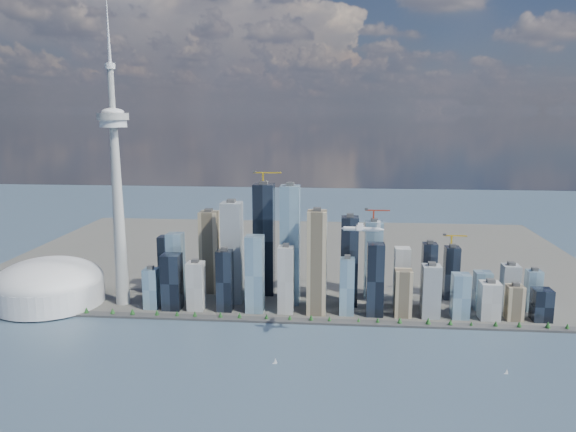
# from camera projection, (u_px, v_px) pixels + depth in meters

# --- Properties ---
(ground) EXTENTS (4000.00, 4000.00, 0.00)m
(ground) POSITION_uv_depth(u_px,v_px,m) (255.00, 391.00, 743.18)
(ground) COLOR #375161
(ground) RESTS_ON ground
(seawall) EXTENTS (1100.00, 22.00, 4.00)m
(seawall) POSITION_uv_depth(u_px,v_px,m) (276.00, 320.00, 987.55)
(seawall) COLOR #383838
(seawall) RESTS_ON ground
(land) EXTENTS (1400.00, 900.00, 3.00)m
(land) POSITION_uv_depth(u_px,v_px,m) (295.00, 256.00, 1428.18)
(land) COLOR #4C4C47
(land) RESTS_ON ground
(shoreline_trees) EXTENTS (960.53, 7.20, 8.80)m
(shoreline_trees) POSITION_uv_depth(u_px,v_px,m) (276.00, 317.00, 986.30)
(shoreline_trees) COLOR #3F2D1E
(shoreline_trees) RESTS_ON seawall
(skyscraper_cluster) EXTENTS (736.00, 142.00, 247.99)m
(skyscraper_cluster) POSITION_uv_depth(u_px,v_px,m) (312.00, 267.00, 1053.56)
(skyscraper_cluster) COLOR black
(skyscraper_cluster) RESTS_ON land
(needle_tower) EXTENTS (56.00, 56.00, 550.50)m
(needle_tower) POSITION_uv_depth(u_px,v_px,m) (117.00, 182.00, 1029.39)
(needle_tower) COLOR #A4A49E
(needle_tower) RESTS_ON land
(dome_stadium) EXTENTS (200.00, 200.00, 86.00)m
(dome_stadium) POSITION_uv_depth(u_px,v_px,m) (49.00, 285.00, 1068.03)
(dome_stadium) COLOR silver
(dome_stadium) RESTS_ON land
(airplane) EXTENTS (63.36, 56.06, 15.44)m
(airplane) POSITION_uv_depth(u_px,v_px,m) (362.00, 229.00, 817.88)
(airplane) COLOR white
(airplane) RESTS_ON ground
(sailboat_west) EXTENTS (7.10, 2.48, 9.82)m
(sailboat_west) POSITION_uv_depth(u_px,v_px,m) (275.00, 362.00, 821.55)
(sailboat_west) COLOR white
(sailboat_west) RESTS_ON ground
(sailboat_east) EXTENTS (5.98, 1.69, 8.32)m
(sailboat_east) POSITION_uv_depth(u_px,v_px,m) (507.00, 372.00, 789.84)
(sailboat_east) COLOR white
(sailboat_east) RESTS_ON ground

